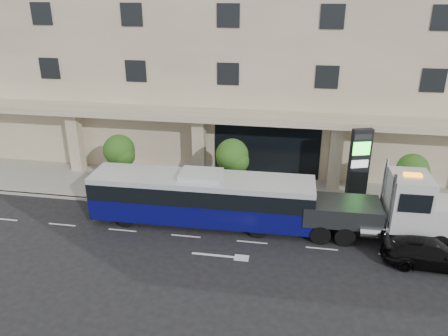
# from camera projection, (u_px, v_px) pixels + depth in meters

# --- Properties ---
(ground) EXTENTS (120.00, 120.00, 0.00)m
(ground) POSITION_uv_depth(u_px,v_px,m) (255.00, 229.00, 26.87)
(ground) COLOR black
(ground) RESTS_ON ground
(sidewalk) EXTENTS (120.00, 6.00, 0.15)m
(sidewalk) POSITION_uv_depth(u_px,v_px,m) (262.00, 193.00, 31.39)
(sidewalk) COLOR gray
(sidewalk) RESTS_ON ground
(curb) EXTENTS (120.00, 0.30, 0.15)m
(curb) POSITION_uv_depth(u_px,v_px,m) (258.00, 213.00, 28.66)
(curb) COLOR gray
(curb) RESTS_ON ground
(convention_center) EXTENTS (60.00, 17.60, 20.00)m
(convention_center) POSITION_uv_depth(u_px,v_px,m) (277.00, 36.00, 37.09)
(convention_center) COLOR tan
(convention_center) RESTS_ON ground
(tree_left) EXTENTS (2.27, 2.20, 4.22)m
(tree_left) POSITION_uv_depth(u_px,v_px,m) (120.00, 152.00, 30.51)
(tree_left) COLOR #422B19
(tree_left) RESTS_ON sidewalk
(tree_mid) EXTENTS (2.28, 2.20, 4.38)m
(tree_mid) POSITION_uv_depth(u_px,v_px,m) (232.00, 157.00, 29.20)
(tree_mid) COLOR #422B19
(tree_mid) RESTS_ON sidewalk
(tree_right) EXTENTS (2.10, 2.00, 4.04)m
(tree_right) POSITION_uv_depth(u_px,v_px,m) (413.00, 172.00, 27.48)
(tree_right) COLOR #422B19
(tree_right) RESTS_ON sidewalk
(city_bus) EXTENTS (13.77, 3.11, 3.48)m
(city_bus) POSITION_uv_depth(u_px,v_px,m) (201.00, 197.00, 26.98)
(city_bus) COLOR black
(city_bus) RESTS_ON ground
(tow_truck) EXTENTS (10.25, 2.73, 4.67)m
(tow_truck) POSITION_uv_depth(u_px,v_px,m) (390.00, 210.00, 25.13)
(tow_truck) COLOR #2D3033
(tow_truck) RESTS_ON ground
(black_sedan) EXTENTS (5.05, 2.12, 1.46)m
(black_sedan) POSITION_uv_depth(u_px,v_px,m) (431.00, 253.00, 23.15)
(black_sedan) COLOR black
(black_sedan) RESTS_ON ground
(signage_pylon) EXTENTS (1.40, 0.86, 5.30)m
(signage_pylon) POSITION_uv_depth(u_px,v_px,m) (359.00, 167.00, 28.73)
(signage_pylon) COLOR black
(signage_pylon) RESTS_ON sidewalk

